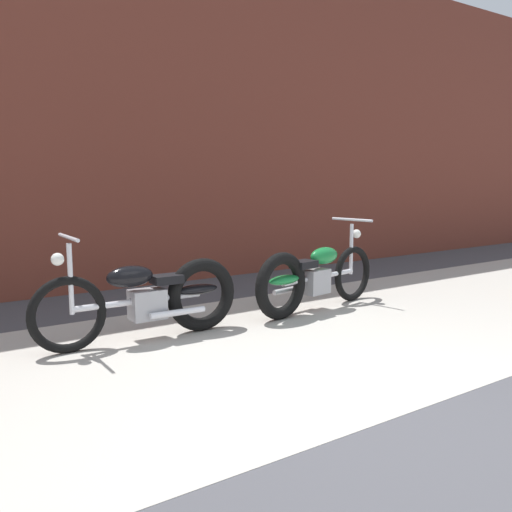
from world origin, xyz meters
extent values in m
plane|color=#47474C|center=(0.00, 0.00, 0.00)|extent=(80.00, 80.00, 0.00)
cube|color=#B2ADA3|center=(0.00, 1.75, 0.00)|extent=(36.00, 3.50, 0.01)
cube|color=brown|center=(0.00, 5.20, 2.48)|extent=(36.00, 0.50, 4.96)
torus|color=black|center=(-1.31, 2.51, 0.34)|extent=(0.68, 0.10, 0.68)
torus|color=black|center=(-0.01, 2.48, 0.36)|extent=(0.73, 0.15, 0.73)
cylinder|color=silver|center=(-0.66, 2.49, 0.38)|extent=(1.24, 0.09, 0.06)
cube|color=#99999E|center=(-0.58, 2.49, 0.34)|extent=(0.33, 0.23, 0.28)
ellipsoid|color=black|center=(-0.74, 2.49, 0.62)|extent=(0.44, 0.20, 0.20)
ellipsoid|color=black|center=(-0.06, 2.48, 0.42)|extent=(0.44, 0.19, 0.10)
cube|color=black|center=(-0.38, 2.49, 0.56)|extent=(0.28, 0.21, 0.08)
cylinder|color=silver|center=(-1.27, 2.51, 0.65)|extent=(0.05, 0.05, 0.62)
cylinder|color=silver|center=(-1.27, 2.51, 1.01)|extent=(0.05, 0.58, 0.03)
sphere|color=white|center=(-1.37, 2.51, 0.83)|extent=(0.11, 0.11, 0.11)
cylinder|color=silver|center=(-0.34, 2.33, 0.26)|extent=(0.55, 0.07, 0.06)
torus|color=black|center=(2.19, 2.61, 0.34)|extent=(0.68, 0.20, 0.68)
torus|color=black|center=(0.91, 2.38, 0.36)|extent=(0.74, 0.25, 0.73)
cylinder|color=silver|center=(1.55, 2.50, 0.38)|extent=(1.23, 0.27, 0.06)
cube|color=#99999E|center=(1.47, 2.48, 0.34)|extent=(0.35, 0.27, 0.28)
ellipsoid|color=#197A38|center=(1.62, 2.51, 0.62)|extent=(0.47, 0.26, 0.20)
ellipsoid|color=#197A38|center=(0.95, 2.39, 0.42)|extent=(0.46, 0.25, 0.10)
cube|color=black|center=(1.27, 2.45, 0.56)|extent=(0.31, 0.25, 0.08)
cylinder|color=silver|center=(2.15, 2.60, 0.65)|extent=(0.05, 0.05, 0.62)
cylinder|color=silver|center=(2.15, 2.60, 1.01)|extent=(0.13, 0.58, 0.03)
sphere|color=white|center=(2.24, 2.62, 0.83)|extent=(0.11, 0.11, 0.11)
cylinder|color=silver|center=(1.20, 2.59, 0.26)|extent=(0.55, 0.15, 0.06)
camera|label=1|loc=(-2.59, -2.22, 1.51)|focal=38.56mm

